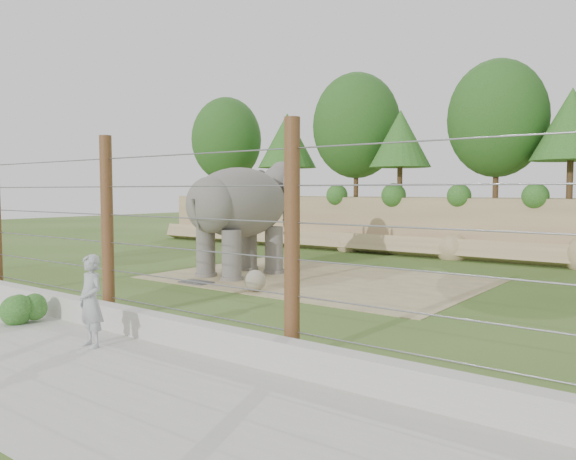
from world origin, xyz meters
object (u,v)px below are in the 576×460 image
Objects in this scene: elephant at (240,219)px; zookeeper at (91,301)px; stone_ball at (255,281)px; barrier_fence at (107,228)px.

elephant reaches higher than zookeeper.
barrier_fence is (-0.39, -4.46, 1.68)m from stone_ball.
stone_ball is at bearing 108.56° from zookeeper.
zookeeper reaches higher than stone_ball.
barrier_fence is at bearing 143.92° from zookeeper.
barrier_fence is at bearing -95.03° from stone_ball.
stone_ball is 6.13m from zookeeper.
elephant is 7.76× the size of stone_ball.
barrier_fence is 2.51m from zookeeper.
barrier_fence reaches higher than stone_ball.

